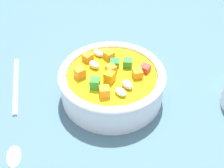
% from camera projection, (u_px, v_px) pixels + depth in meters
% --- Properties ---
extents(ground_plane, '(1.40, 1.40, 0.02)m').
position_uv_depth(ground_plane, '(112.00, 99.00, 0.47)').
color(ground_plane, '#42667A').
extents(soup_bowl_main, '(0.17, 0.17, 0.06)m').
position_uv_depth(soup_bowl_main, '(112.00, 82.00, 0.45)').
color(soup_bowl_main, white).
rests_on(soup_bowl_main, ground_plane).
extents(spoon, '(0.02, 0.24, 0.01)m').
position_uv_depth(spoon, '(14.00, 107.00, 0.44)').
color(spoon, silver).
rests_on(spoon, ground_plane).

